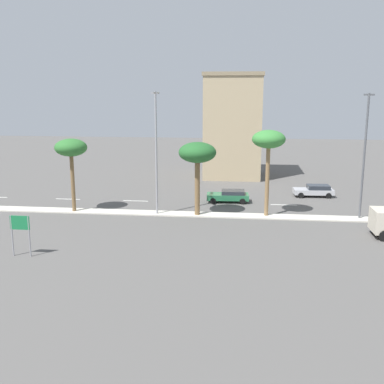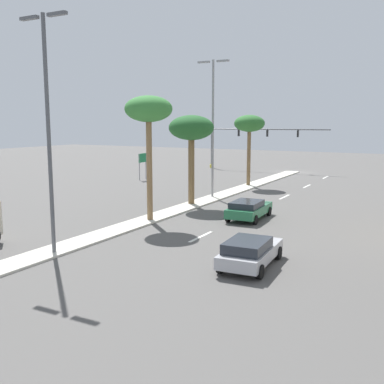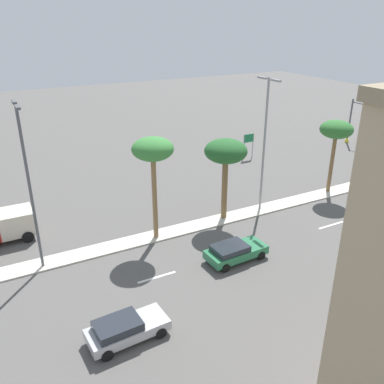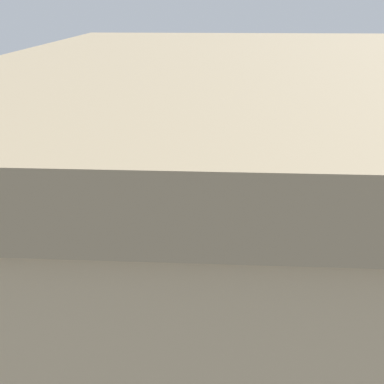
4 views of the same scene
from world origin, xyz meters
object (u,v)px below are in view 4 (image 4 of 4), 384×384
palm_tree_far (172,123)px  sedan_silver_far (57,275)px  street_lamp_trailing (53,128)px  street_lamp_leading (319,128)px  sedan_green_center (223,244)px  box_truck (61,169)px  palm_tree_near (263,139)px  directional_road_sign (358,138)px

palm_tree_far → sedan_silver_far: size_ratio=1.80×
palm_tree_far → street_lamp_trailing: size_ratio=0.71×
palm_tree_far → sedan_silver_far: 12.95m
street_lamp_leading → street_lamp_trailing: bearing=91.6°
sedan_green_center → box_truck: (10.98, 14.62, 0.56)m
sedan_green_center → palm_tree_near: bearing=-25.2°
palm_tree_near → street_lamp_leading: 4.04m
palm_tree_far → street_lamp_leading: (0.52, -10.60, -0.40)m
directional_road_sign → palm_tree_far: 23.05m
street_lamp_leading → sedan_silver_far: bearing=121.2°
street_lamp_trailing → sedan_green_center: street_lamp_trailing is taller
street_lamp_leading → street_lamp_trailing: 19.34m
directional_road_sign → palm_tree_far: bearing=126.0°
sedan_silver_far → sedan_green_center: bearing=-68.1°
directional_road_sign → palm_tree_near: palm_tree_near is taller
palm_tree_far → street_lamp_trailing: (-0.03, 8.73, -0.48)m
directional_road_sign → street_lamp_trailing: 30.35m
palm_tree_near → palm_tree_far: (-0.47, 6.65, 1.23)m
sedan_silver_far → box_truck: bearing=18.3°
street_lamp_leading → box_truck: street_lamp_leading is taller
sedan_green_center → sedan_silver_far: size_ratio=1.01×
street_lamp_leading → box_truck: bearing=77.2°
palm_tree_near → palm_tree_far: 6.78m
palm_tree_far → box_truck: bearing=63.6°
directional_road_sign → sedan_silver_far: bearing=133.3°
directional_road_sign → palm_tree_near: 17.62m
street_lamp_trailing → sedan_green_center: (-5.56, -12.52, -6.05)m
palm_tree_near → street_lamp_trailing: size_ratio=0.61×
palm_tree_near → palm_tree_far: palm_tree_far is taller
directional_road_sign → palm_tree_far: palm_tree_far is taller
street_lamp_trailing → box_truck: 7.99m
palm_tree_far → box_truck: (5.38, 10.84, -5.97)m
palm_tree_far → sedan_silver_far: (-9.50, 5.92, -6.52)m
box_truck → street_lamp_leading: bearing=-102.8°
directional_road_sign → sedan_silver_far: (-22.73, 24.10, -1.46)m
street_lamp_trailing → box_truck: street_lamp_trailing is taller
street_lamp_trailing → sedan_silver_far: size_ratio=2.54×
palm_tree_far → box_truck: 13.49m
street_lamp_leading → sedan_green_center: street_lamp_leading is taller
street_lamp_leading → street_lamp_trailing: size_ratio=1.01×
street_lamp_trailing → sedan_silver_far: (-9.47, -2.82, -6.04)m
palm_tree_near → sedan_green_center: bearing=154.8°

